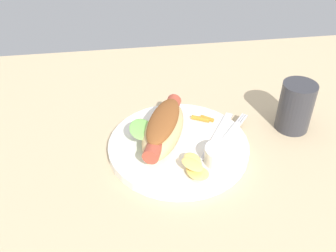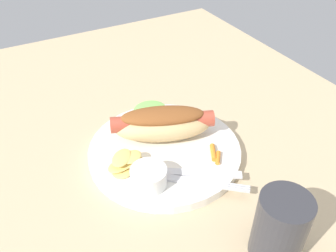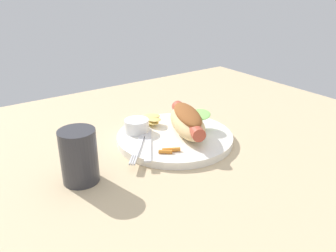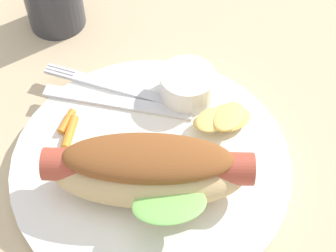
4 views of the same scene
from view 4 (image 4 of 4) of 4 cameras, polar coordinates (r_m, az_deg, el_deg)
name	(u,v)px [view 4 (image 4 of 4)]	position (r cm, az deg, el deg)	size (l,w,h in cm)	color
ground_plane	(147,144)	(51.35, -2.30, -2.04)	(120.00, 90.00, 1.80)	tan
plate	(151,165)	(47.93, -1.89, -4.35)	(25.84, 25.84, 1.60)	white
hot_dog	(149,169)	(43.13, -2.17, -4.81)	(12.90, 17.89, 5.79)	#DBB77A
sauce_ramekin	(187,85)	(50.95, 2.16, 4.57)	(5.53, 5.53, 2.96)	white
fork	(113,86)	(52.84, -6.15, 4.43)	(10.24, 11.93, 0.40)	silver
knife	(117,102)	(51.41, -5.64, 2.65)	(15.32, 1.40, 0.36)	silver
chips_pile	(223,118)	(48.95, 6.17, 0.84)	(5.83, 6.50, 2.46)	#E9C769
carrot_garnish	(69,128)	(49.78, -10.99, -0.23)	(4.49, 2.46, 0.85)	orange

